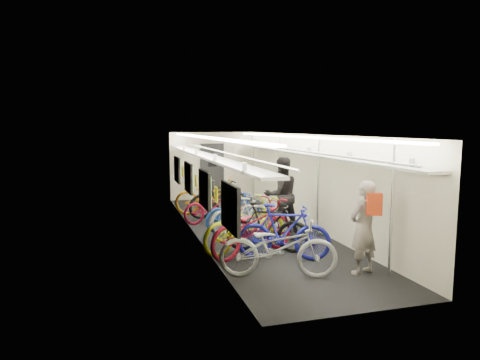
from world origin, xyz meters
TOP-DOWN VIEW (x-y plane):
  - train_car_shell at (-0.36, 0.71)m, footprint 10.00×10.00m
  - bicycle_0 at (-0.64, -3.31)m, footprint 2.16×1.34m
  - bicycle_1 at (-0.19, -2.42)m, footprint 1.90×1.20m
  - bicycle_2 at (-0.66, -1.97)m, footprint 2.28×1.58m
  - bicycle_3 at (-0.31, -1.84)m, footprint 1.78×1.16m
  - bicycle_4 at (-0.72, -1.66)m, footprint 2.25×1.48m
  - bicycle_5 at (-0.22, -0.84)m, footprint 1.70×0.90m
  - bicycle_6 at (-0.35, 0.08)m, footprint 1.84×1.19m
  - bicycle_7 at (-0.48, 0.17)m, footprint 1.68×0.88m
  - bicycle_8 at (-0.79, 1.17)m, footprint 1.87×1.07m
  - bicycle_9 at (-0.48, 1.75)m, footprint 1.90×0.80m
  - bicycle_10 at (-0.64, 2.18)m, footprint 2.25×1.30m
  - passenger_near at (0.87, -3.54)m, footprint 0.70×0.57m
  - passenger_mid at (0.57, -0.36)m, footprint 0.96×0.77m
  - backpack at (0.95, -3.72)m, footprint 0.29×0.24m

SIDE VIEW (x-z plane):
  - bicycle_6 at x=-0.35m, z-range 0.00..0.91m
  - bicycle_8 at x=-0.79m, z-range 0.00..0.93m
  - bicycle_7 at x=-0.48m, z-range 0.00..0.97m
  - bicycle_5 at x=-0.22m, z-range 0.00..0.98m
  - bicycle_3 at x=-0.31m, z-range 0.00..1.04m
  - bicycle_0 at x=-0.64m, z-range 0.00..1.07m
  - bicycle_1 at x=-0.19m, z-range 0.00..1.11m
  - bicycle_9 at x=-0.48m, z-range 0.00..1.11m
  - bicycle_10 at x=-0.64m, z-range 0.00..1.12m
  - bicycle_4 at x=-0.72m, z-range 0.00..1.12m
  - bicycle_2 at x=-0.66m, z-range 0.00..1.14m
  - passenger_near at x=0.87m, z-range 0.00..1.66m
  - passenger_mid at x=0.57m, z-range 0.00..1.86m
  - backpack at x=0.95m, z-range 1.09..1.47m
  - train_car_shell at x=-0.36m, z-range -3.34..6.66m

